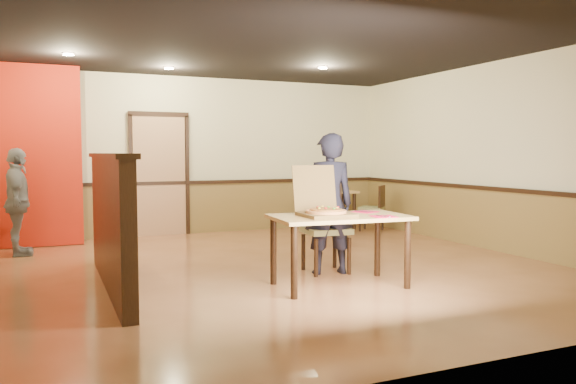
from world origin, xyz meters
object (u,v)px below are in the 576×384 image
Objects in this scene: main_table at (340,225)px; pizza_box at (324,210)px; diner at (329,204)px; passerby at (18,202)px; condiment at (330,187)px; diner_chair at (323,225)px; side_chair_left at (329,204)px; side_table at (336,200)px; side_chair_right at (375,206)px.

pizza_box is at bearing 178.36° from main_table.
diner is 1.11× the size of passerby.
condiment is (2.30, 4.26, -0.04)m from pizza_box.
pizza_box is at bearing -118.32° from condiment.
passerby is at bearing -27.21° from diner.
diner_chair is 1.05× the size of side_chair_left.
passerby is 10.32× the size of condiment.
diner reaches higher than side_table.
side_chair_left is at bearing -89.28° from passerby.
condiment is at bearing -106.52° from diner.
passerby reaches higher than condiment.
diner reaches higher than side_chair_left.
diner_chair is at bearing -128.19° from passerby.
condiment is at bearing 135.70° from side_table.
pizza_box is (-0.39, -0.77, 0.28)m from diner_chair.
passerby reaches higher than side_chair_left.
side_chair_right is 5.74× the size of condiment.
side_chair_right is 0.56× the size of passerby.
diner is 2.76× the size of pizza_box.
diner is at bearing 59.73° from pizza_box.
diner_chair is 0.90m from pizza_box.
diner_chair is 1.40× the size of side_table.
side_table is 0.44× the size of diner.
diner reaches higher than pizza_box.
diner reaches higher than main_table.
condiment is (-0.59, 0.68, 0.34)m from side_chair_right.
passerby reaches higher than side_chair_right.
side_chair_right is (2.50, 2.81, -0.11)m from diner_chair.
main_table is 1.78× the size of side_chair_right.
diner_chair reaches higher than side_table.
main_table is at bearing 92.51° from side_chair_left.
diner reaches higher than passerby.
diner_chair is at bearing 79.33° from main_table.
main_table is at bearing 84.17° from diner.
side_chair_right is at bearing -89.44° from passerby.
condiment is at bearing 67.61° from main_table.
passerby is (-3.47, 2.76, -0.08)m from diner.
diner_chair is 1.23× the size of side_chair_right.
side_chair_right is 5.99m from passerby.
diner_chair is at bearing 89.68° from side_chair_left.
side_table is at bearing -100.03° from side_chair_left.
side_chair_left is 0.85m from condiment.
diner is at bearing -119.49° from side_table.
diner is at bearing 5.48° from side_chair_right.
side_chair_left is (1.52, 2.79, -0.03)m from diner_chair.
side_chair_left is 5.01m from passerby.
main_table is 3.97m from side_chair_left.
side_table is (2.00, 3.40, -0.01)m from diner_chair.
main_table reaches higher than side_table.
passerby is 2.49× the size of pizza_box.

